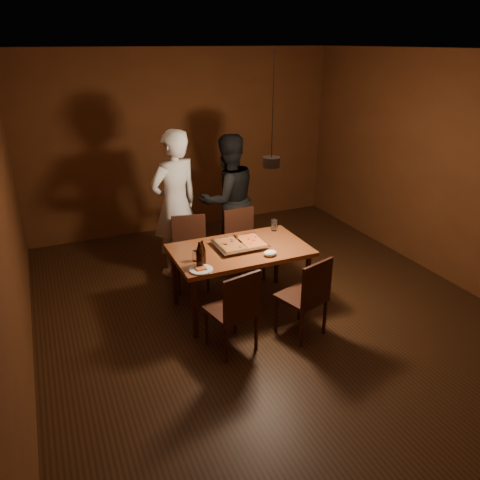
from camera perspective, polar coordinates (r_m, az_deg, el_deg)
name	(u,v)px	position (r m, az deg, el deg)	size (l,w,h in m)	color
room_shell	(270,195)	(4.87, 3.74, 5.46)	(6.00, 6.00, 6.00)	#391E0F
dining_table	(240,254)	(5.23, 0.00, -1.75)	(1.50, 0.90, 0.75)	brown
chair_far_left	(190,245)	(5.83, -6.09, -0.63)	(0.50, 0.50, 0.49)	#38190F
chair_far_right	(243,237)	(6.04, 0.31, 0.37)	(0.44, 0.44, 0.49)	#38190F
chair_near_left	(236,305)	(4.54, -0.52, -7.90)	(0.50, 0.50, 0.49)	#38190F
chair_near_right	(308,291)	(4.82, 8.30, -6.19)	(0.52, 0.52, 0.49)	#38190F
pizza_tray	(240,245)	(5.22, -0.02, -0.61)	(0.55, 0.45, 0.05)	silver
pizza_meat	(230,244)	(5.16, -1.24, -0.51)	(0.24, 0.39, 0.02)	maroon
pizza_cheese	(251,241)	(5.25, 1.38, -0.08)	(0.24, 0.39, 0.02)	gold
spatula	(239,241)	(5.22, -0.10, -0.13)	(0.09, 0.24, 0.04)	silver
beer_bottle_a	(200,255)	(4.72, -4.95, -1.86)	(0.07, 0.07, 0.28)	black
beer_bottle_b	(202,253)	(4.78, -4.61, -1.59)	(0.07, 0.07, 0.26)	black
water_glass_left	(196,256)	(4.91, -5.42, -1.92)	(0.07, 0.07, 0.11)	silver
water_glass_right	(274,225)	(5.67, 4.20, 1.83)	(0.07, 0.07, 0.14)	silver
plate_slice	(201,269)	(4.72, -4.78, -3.60)	(0.24, 0.24, 0.03)	white
napkin	(270,253)	(5.01, 3.70, -1.61)	(0.15, 0.11, 0.06)	white
diner_white	(175,204)	(6.03, -7.90, 4.33)	(0.70, 0.46, 1.91)	silver
diner_dark	(228,199)	(6.38, -1.47, 4.96)	(0.86, 0.67, 1.77)	black
pendant_lamp	(271,161)	(4.78, 3.85, 9.59)	(0.18, 0.18, 1.10)	black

